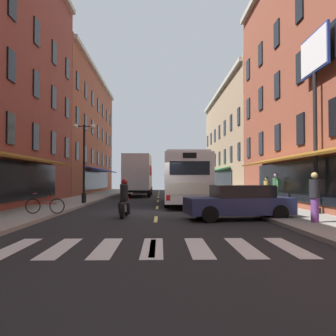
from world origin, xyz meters
TOP-DOWN VIEW (x-y plane):
  - ground_plane at (0.00, 0.00)m, footprint 34.80×80.00m
  - lane_centre_dashes at (0.00, -0.25)m, footprint 0.14×73.90m
  - crosswalk_near at (0.00, -10.00)m, footprint 7.10×2.80m
  - sidewalk_left at (-5.90, 0.00)m, footprint 3.00×80.00m
  - sidewalk_right at (5.90, 0.00)m, footprint 3.00×80.00m
  - billboard_sign at (7.05, -2.56)m, footprint 0.40×2.95m
  - transit_bus at (1.81, 6.40)m, footprint 2.83×12.54m
  - box_truck at (-1.93, 17.07)m, footprint 2.55×8.17m
  - sedan_near at (3.38, -3.79)m, footprint 4.41×2.42m
  - sedan_mid at (-2.15, 27.06)m, footprint 2.00×4.33m
  - motorcycle_rider at (-1.36, -2.79)m, footprint 0.62×2.07m
  - bicycle_near at (-4.86, -2.45)m, footprint 1.71×0.48m
  - pedestrian_near at (6.52, 1.45)m, footprint 0.42×0.53m
  - pedestrian_mid at (6.70, 3.94)m, footprint 0.36×0.36m
  - pedestrian_far at (5.58, -5.99)m, footprint 0.36×0.36m
  - street_lamp_twin at (-4.69, 5.06)m, footprint 1.42×0.32m

SIDE VIEW (x-z plane):
  - ground_plane at x=0.00m, z-range -0.10..0.00m
  - lane_centre_dashes at x=0.00m, z-range 0.00..0.01m
  - crosswalk_near at x=0.00m, z-range 0.00..0.01m
  - sidewalk_left at x=-5.90m, z-range 0.00..0.14m
  - sidewalk_right at x=5.90m, z-range 0.00..0.14m
  - bicycle_near at x=-4.86m, z-range 0.05..0.96m
  - motorcycle_rider at x=-1.36m, z-range -0.12..1.54m
  - sedan_near at x=3.38m, z-range 0.01..1.41m
  - sedan_mid at x=-2.15m, z-range 0.01..1.47m
  - pedestrian_mid at x=6.70m, z-range 0.16..1.81m
  - pedestrian_far at x=5.58m, z-range 0.17..1.91m
  - pedestrian_near at x=6.52m, z-range 0.20..2.04m
  - transit_bus at x=1.81m, z-range 0.08..3.30m
  - box_truck at x=-1.93m, z-range 0.06..3.94m
  - street_lamp_twin at x=-4.69m, z-range 0.42..5.46m
  - billboard_sign at x=7.05m, z-range 2.30..10.33m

